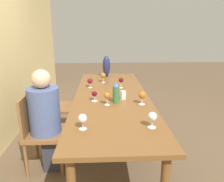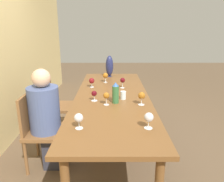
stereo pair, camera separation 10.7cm
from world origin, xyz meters
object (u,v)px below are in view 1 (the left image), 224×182
object	(u,v)px
wine_glass_1	(90,81)
wine_glass_2	(107,96)
wine_glass_6	(82,119)
chair_near	(40,130)
water_bottle	(116,93)
person_near	(46,117)
wine_glass_5	(121,80)
wine_glass_3	(103,76)
wine_glass_4	(152,117)
wine_glass_7	(142,95)
chair_far	(55,105)
water_tumbler	(123,95)
wine_glass_0	(94,94)
vase	(106,66)

from	to	relation	value
wine_glass_1	wine_glass_2	size ratio (longest dim) A/B	0.94
wine_glass_6	chair_near	distance (m)	0.87
water_bottle	person_near	bearing A→B (deg)	95.02
wine_glass_2	wine_glass_5	distance (m)	0.70
wine_glass_3	wine_glass_6	size ratio (longest dim) A/B	1.10
water_bottle	wine_glass_3	size ratio (longest dim) A/B	1.59
wine_glass_1	wine_glass_4	xyz separation A→B (m)	(-1.28, -0.59, 0.01)
chair_near	wine_glass_5	bearing A→B (deg)	-55.13
water_bottle	chair_near	distance (m)	0.95
wine_glass_1	wine_glass_7	world-z (taller)	wine_glass_7
chair_far	water_tumbler	bearing A→B (deg)	-122.38
wine_glass_0	person_near	size ratio (longest dim) A/B	0.10
wine_glass_0	wine_glass_5	distance (m)	0.64
wine_glass_3	wine_glass_7	size ratio (longest dim) A/B	1.02
wine_glass_3	wine_glass_4	world-z (taller)	wine_glass_3
water_bottle	chair_near	xyz separation A→B (m)	(-0.07, 0.86, -0.40)
water_tumbler	chair_near	xyz separation A→B (m)	(-0.20, 0.95, -0.33)
wine_glass_3	wine_glass_6	xyz separation A→B (m)	(-1.55, 0.18, -0.01)
wine_glass_3	person_near	xyz separation A→B (m)	(-0.98, 0.64, -0.24)
wine_glass_0	chair_near	distance (m)	0.73
wine_glass_3	person_near	distance (m)	1.20
wine_glass_1	wine_glass_6	size ratio (longest dim) A/B	0.98
wine_glass_4	wine_glass_5	bearing A→B (deg)	7.39
wine_glass_1	wine_glass_4	world-z (taller)	wine_glass_4
wine_glass_1	wine_glass_3	world-z (taller)	wine_glass_3
vase	water_bottle	bearing A→B (deg)	-176.50
wine_glass_5	wine_glass_7	size ratio (longest dim) A/B	0.99
wine_glass_2	chair_near	xyz separation A→B (m)	(-0.00, 0.76, -0.39)
vase	wine_glass_7	xyz separation A→B (m)	(-1.37, -0.36, -0.08)
wine_glass_6	water_tumbler	bearing A→B (deg)	-28.44
chair_near	wine_glass_2	bearing A→B (deg)	-89.78
chair_far	wine_glass_3	bearing A→B (deg)	-75.92
chair_near	person_near	size ratio (longest dim) A/B	0.75
wine_glass_0	wine_glass_7	xyz separation A→B (m)	(-0.13, -0.53, 0.02)
wine_glass_0	person_near	world-z (taller)	person_near
water_bottle	wine_glass_3	bearing A→B (deg)	8.56
wine_glass_1	chair_near	xyz separation A→B (m)	(-0.71, 0.54, -0.38)
vase	chair_far	bearing A→B (deg)	126.01
wine_glass_1	chair_near	world-z (taller)	wine_glass_1
water_bottle	chair_far	world-z (taller)	water_bottle
wine_glass_1	wine_glass_7	distance (m)	0.93
person_near	water_tumbler	bearing A→B (deg)	-77.29
water_bottle	wine_glass_3	world-z (taller)	water_bottle
wine_glass_1	wine_glass_4	distance (m)	1.41
wine_glass_7	person_near	world-z (taller)	person_near
wine_glass_2	wine_glass_6	xyz separation A→B (m)	(-0.57, 0.22, -0.01)
wine_glass_0	wine_glass_5	xyz separation A→B (m)	(0.54, -0.35, 0.02)
water_bottle	wine_glass_4	world-z (taller)	water_bottle
wine_glass_1	wine_glass_5	bearing A→B (deg)	-94.69
vase	wine_glass_2	size ratio (longest dim) A/B	2.49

